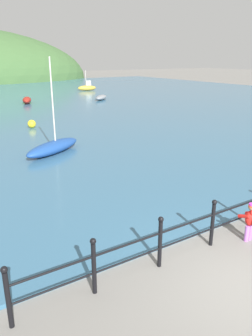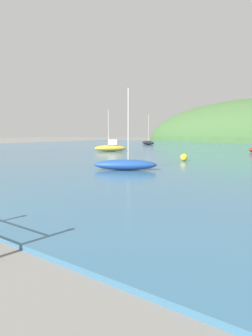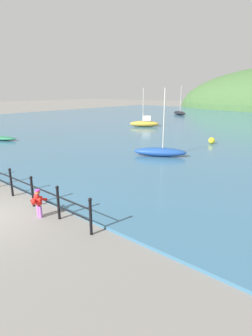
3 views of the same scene
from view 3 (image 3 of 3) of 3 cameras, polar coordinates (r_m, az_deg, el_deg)
water at (r=36.63m, az=25.66°, el=8.34°), size 80.00×60.00×0.10m
iron_railing at (r=11.07m, az=-21.86°, el=-3.58°), size 8.08×0.12×1.21m
child_in_coat at (r=9.48m, az=-18.63°, el=-6.80°), size 0.38×0.53×1.00m
boat_white_sailboat at (r=48.37m, az=11.55°, el=11.67°), size 3.93×3.37×5.03m
boat_twin_mast at (r=17.25m, az=7.42°, el=3.57°), size 3.41×2.49×4.29m
boat_blue_hull at (r=31.63m, az=4.07°, el=9.74°), size 3.48×2.91×4.46m
mooring_buoy at (r=22.33m, az=18.15°, el=5.70°), size 0.51×0.51×0.51m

